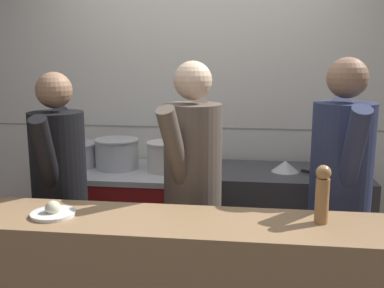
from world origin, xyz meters
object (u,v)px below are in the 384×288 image
sauce_pot (117,153)px  pepper_mill (322,193)px  mixing_bowl_steel (285,166)px  chefs_knife (319,174)px  oven_range (123,222)px  chef_line (340,191)px  plated_dish_main (53,212)px  chef_sous (193,188)px  stock_pot (78,154)px  chef_head_cook (60,190)px  braising_pot (165,156)px

sauce_pot → pepper_mill: pepper_mill is taller
sauce_pot → mixing_bowl_steel: bearing=-1.4°
sauce_pot → chefs_knife: size_ratio=1.17×
oven_range → chef_line: chef_line is taller
sauce_pot → plated_dish_main: sauce_pot is taller
plated_dish_main → chef_sous: 0.85m
sauce_pot → mixing_bowl_steel: 1.29m
sauce_pot → plated_dish_main: size_ratio=1.60×
mixing_bowl_steel → chef_line: bearing=-68.7°
stock_pot → plated_dish_main: bearing=-73.8°
chefs_knife → pepper_mill: pepper_mill is taller
oven_range → mixing_bowl_steel: bearing=-0.3°
plated_dish_main → chef_head_cook: bearing=110.5°
sauce_pot → chef_sous: chef_sous is taller
sauce_pot → mixing_bowl_steel: (1.28, -0.03, -0.06)m
stock_pot → pepper_mill: bearing=-36.4°
chefs_knife → chef_head_cook: (-1.66, -0.65, 0.01)m
stock_pot → chef_line: chef_line is taller
oven_range → chef_head_cook: size_ratio=0.70×
stock_pot → sauce_pot: size_ratio=0.92×
oven_range → stock_pot: (-0.36, 0.05, 0.53)m
mixing_bowl_steel → stock_pot: bearing=178.1°
chefs_knife → chef_line: chef_line is taller
mixing_bowl_steel → chefs_knife: bearing=-17.1°
oven_range → sauce_pot: sauce_pot is taller
sauce_pot → chef_line: chef_line is taller
oven_range → pepper_mill: bearing=-42.1°
oven_range → chefs_knife: size_ratio=3.80×
chefs_knife → chef_line: bearing=-87.4°
oven_range → braising_pot: (0.35, -0.01, 0.55)m
pepper_mill → chef_sous: size_ratio=0.17×
chef_line → chef_head_cook: bearing=179.1°
chefs_knife → mixing_bowl_steel: bearing=162.9°
stock_pot → pepper_mill: size_ratio=1.15×
chef_head_cook → pepper_mill: bearing=-24.0°
braising_pot → chefs_knife: bearing=-3.3°
braising_pot → chef_head_cook: 0.90m
oven_range → chef_head_cook: 0.89m
chef_sous → chef_line: (0.86, 0.01, 0.01)m
sauce_pot → plated_dish_main: 1.29m
oven_range → chef_sous: (0.64, -0.69, 0.51)m
sauce_pot → braising_pot: size_ratio=1.20×
chefs_knife → chef_sous: (-0.83, -0.61, 0.05)m
oven_range → sauce_pot: size_ratio=3.23×
mixing_bowl_steel → oven_range: bearing=179.7°
sauce_pot → plated_dish_main: bearing=-87.4°
stock_pot → chef_sous: 1.25m
chef_line → braising_pot: bearing=147.5°
mixing_bowl_steel → chefs_knife: (0.23, -0.07, -0.03)m
braising_pot → pepper_mill: (0.97, -1.18, 0.11)m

